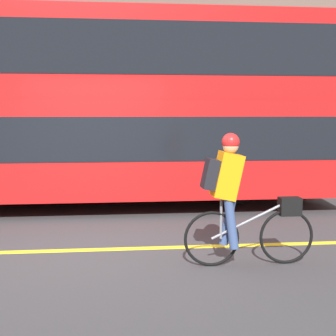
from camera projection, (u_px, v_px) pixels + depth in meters
name	position (u px, v px, depth m)	size (l,w,h in m)	color
ground_plane	(88.00, 248.00, 6.44)	(80.00, 80.00, 0.00)	#38383A
road_center_line	(87.00, 250.00, 6.32)	(50.00, 0.14, 0.01)	yellow
sidewalk_curb	(102.00, 185.00, 11.78)	(60.00, 1.97, 0.14)	#A8A399
building_facade	(101.00, 53.00, 12.51)	(60.00, 0.30, 6.91)	brown
bus	(80.00, 103.00, 9.08)	(9.96, 2.48, 3.69)	black
cyclist_on_bike	(236.00, 195.00, 5.59)	(1.60, 0.32, 1.61)	black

